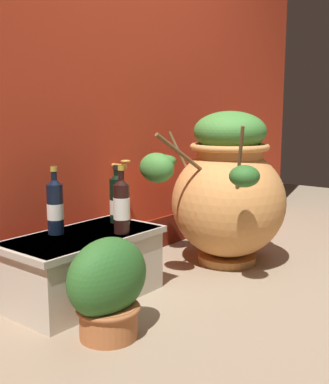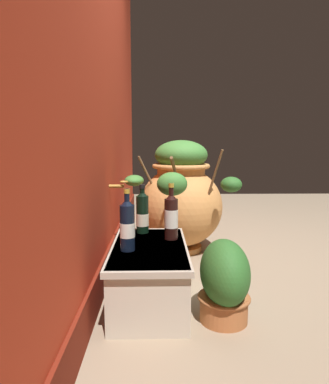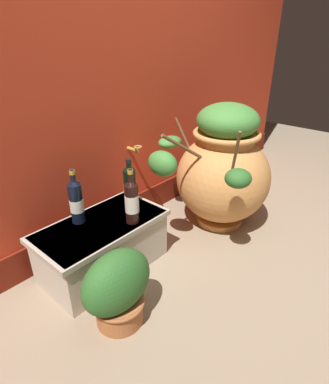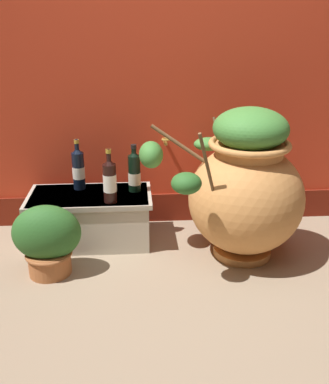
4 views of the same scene
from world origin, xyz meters
The scene contains 8 objects.
ground_plane centered at (0.00, 0.00, 0.00)m, with size 7.00×7.00×0.00m, color gray.
back_wall centered at (0.00, 1.20, 1.29)m, with size 4.40×0.33×2.60m.
terracotta_urn centered at (0.42, 0.59, 0.43)m, with size 0.94×0.82×0.89m.
stone_ledge centered at (-0.49, 0.82, 0.17)m, with size 0.76×0.40×0.32m.
wine_bottle_left centered at (-0.56, 0.93, 0.46)m, with size 0.08×0.08×0.32m.
wine_bottle_middle centered at (-0.21, 0.87, 0.45)m, with size 0.08×0.08×0.30m.
wine_bottle_right centered at (-0.36, 0.70, 0.46)m, with size 0.08×0.08×0.32m.
potted_shrub centered at (-0.70, 0.45, 0.21)m, with size 0.37×0.26×0.41m.
Camera 2 is at (-2.26, 0.78, 0.87)m, focal length 31.86 mm.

